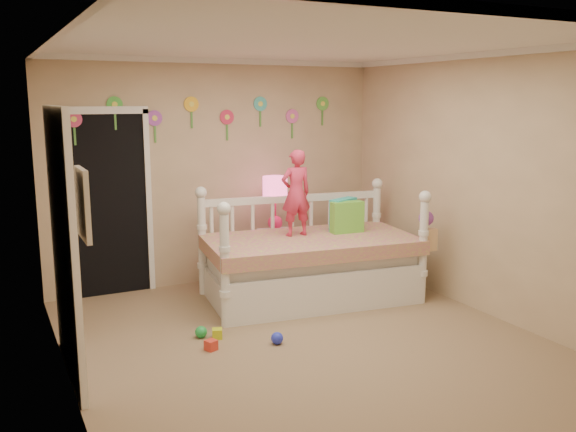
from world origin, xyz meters
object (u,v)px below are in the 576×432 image
child (296,193)px  table_lamp (275,195)px  nightstand (275,256)px  daybed (310,243)px

child → table_lamp: (0.03, 0.58, -0.10)m
nightstand → daybed: bearing=-74.8°
child → nightstand: 1.02m
daybed → table_lamp: 0.85m
daybed → child: 0.56m
daybed → child: (-0.10, 0.14, 0.54)m
nightstand → table_lamp: table_lamp is taller
nightstand → table_lamp: 0.74m
child → nightstand: child is taller
child → daybed: bearing=128.8°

